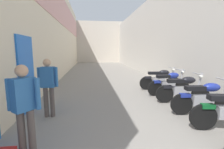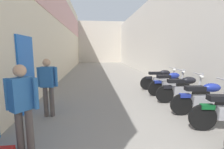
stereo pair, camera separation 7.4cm
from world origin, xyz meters
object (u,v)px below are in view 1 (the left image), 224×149
(motorcycle_sixth, at_px, (169,82))
(motorcycle_seventh, at_px, (160,79))
(pedestrian_mid_alley, at_px, (24,105))
(pedestrian_further_down, at_px, (48,84))
(motorcycle_fourth, at_px, (205,97))
(motorcycle_fifth, at_px, (183,88))

(motorcycle_sixth, height_order, motorcycle_seventh, same)
(motorcycle_seventh, xyz_separation_m, pedestrian_mid_alley, (-4.19, -4.25, 0.42))
(motorcycle_sixth, relative_size, pedestrian_mid_alley, 1.17)
(pedestrian_mid_alley, xyz_separation_m, pedestrian_further_down, (-0.05, 1.70, 0.00))
(pedestrian_mid_alley, distance_m, pedestrian_further_down, 1.70)
(motorcycle_fourth, height_order, motorcycle_sixth, same)
(motorcycle_fourth, xyz_separation_m, motorcycle_fifth, (0.00, 1.07, 0.00))
(motorcycle_fourth, relative_size, pedestrian_mid_alley, 1.18)
(motorcycle_fourth, relative_size, motorcycle_seventh, 1.00)
(motorcycle_sixth, xyz_separation_m, pedestrian_further_down, (-4.24, -1.67, 0.42))
(motorcycle_fifth, relative_size, pedestrian_mid_alley, 1.18)
(motorcycle_fourth, bearing_deg, motorcycle_sixth, 90.00)
(pedestrian_further_down, bearing_deg, motorcycle_seventh, 31.02)
(motorcycle_sixth, relative_size, pedestrian_further_down, 1.17)
(motorcycle_seventh, bearing_deg, motorcycle_fourth, -90.00)
(motorcycle_fifth, distance_m, pedestrian_further_down, 4.31)
(pedestrian_further_down, bearing_deg, motorcycle_fourth, -5.42)
(motorcycle_fifth, xyz_separation_m, motorcycle_seventh, (0.00, 1.88, 0.00))
(motorcycle_sixth, distance_m, motorcycle_seventh, 0.88)
(pedestrian_mid_alley, bearing_deg, motorcycle_fourth, 17.15)
(pedestrian_further_down, bearing_deg, motorcycle_sixth, 21.50)
(motorcycle_fifth, bearing_deg, motorcycle_seventh, 90.00)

